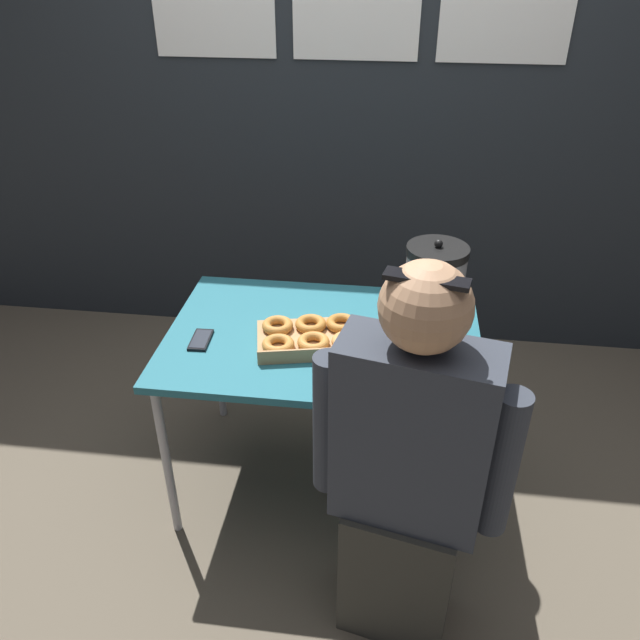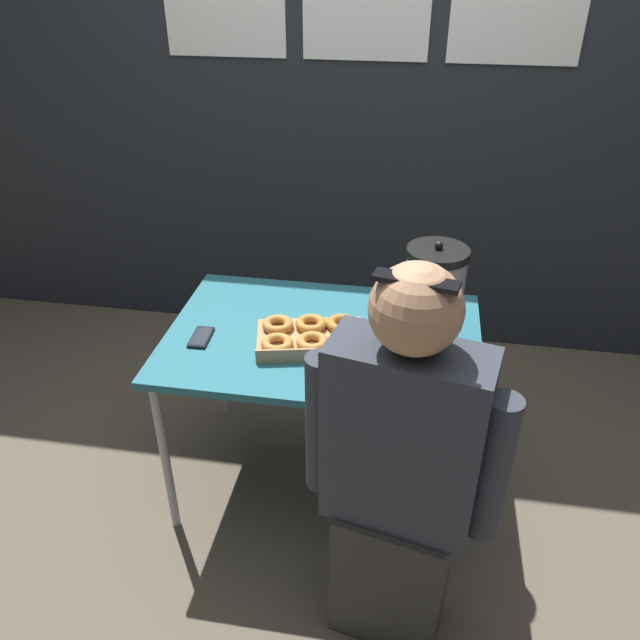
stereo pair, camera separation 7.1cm
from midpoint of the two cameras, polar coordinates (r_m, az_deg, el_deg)
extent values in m
plane|color=brown|center=(2.66, 1.02, -14.08)|extent=(12.00, 12.00, 0.00)
cube|color=#23282D|center=(3.11, 4.76, 19.52)|extent=(6.00, 0.10, 2.51)
cube|color=#236675|center=(2.22, 1.18, -1.66)|extent=(1.11, 0.76, 0.03)
cylinder|color=#ADADB2|center=(2.31, -13.09, -12.26)|extent=(0.03, 0.03, 0.67)
cylinder|color=#ADADB2|center=(2.19, 13.49, -15.32)|extent=(0.03, 0.03, 0.67)
cylinder|color=#ADADB2|center=(2.79, -8.28, -2.99)|extent=(0.03, 0.03, 0.67)
cylinder|color=#ADADB2|center=(2.69, 12.99, -4.98)|extent=(0.03, 0.03, 0.67)
cube|color=tan|center=(2.18, 0.07, -1.75)|extent=(0.42, 0.33, 0.02)
cube|color=tan|center=(2.06, 0.26, -3.06)|extent=(0.37, 0.09, 0.04)
torus|color=#BF7D36|center=(2.11, -2.99, -2.17)|extent=(0.12, 0.12, 0.03)
torus|color=#C17F37|center=(2.12, 0.25, -2.03)|extent=(0.15, 0.15, 0.03)
torus|color=#D5924B|center=(2.12, 3.40, -2.03)|extent=(0.12, 0.12, 0.03)
torus|color=#BF7D35|center=(2.22, -2.97, -0.43)|extent=(0.16, 0.16, 0.03)
torus|color=#BA7831|center=(2.22, 0.08, -0.36)|extent=(0.15, 0.15, 0.03)
torus|color=#B8752E|center=(2.22, 2.92, -0.34)|extent=(0.16, 0.16, 0.03)
cylinder|color=#939399|center=(2.13, 11.21, 1.71)|extent=(0.20, 0.20, 0.33)
cylinder|color=black|center=(2.05, 11.72, 6.02)|extent=(0.20, 0.20, 0.03)
sphere|color=black|center=(2.04, 11.80, 6.67)|extent=(0.03, 0.03, 0.03)
cylinder|color=black|center=(2.10, 10.92, -2.18)|extent=(0.02, 0.05, 0.02)
cube|color=black|center=(2.22, -9.92, -1.59)|extent=(0.07, 0.13, 0.01)
cube|color=#2D333D|center=(2.22, -9.94, -1.47)|extent=(0.06, 0.12, 0.00)
cube|color=#33332D|center=(2.08, 7.61, -21.50)|extent=(0.37, 0.29, 0.50)
cube|color=#333842|center=(1.69, 8.89, -10.60)|extent=(0.44, 0.27, 0.56)
sphere|color=tan|center=(1.46, 10.15, 0.97)|extent=(0.23, 0.23, 0.23)
cube|color=black|center=(1.39, 10.23, 3.53)|extent=(0.20, 0.09, 0.01)
cylinder|color=#333842|center=(1.70, 16.66, -12.95)|extent=(0.09, 0.09, 0.45)
cylinder|color=#333842|center=(1.75, 1.31, -9.51)|extent=(0.09, 0.09, 0.45)
camera|label=1|loc=(0.04, -89.07, 0.57)|focal=35.00mm
camera|label=2|loc=(0.04, 90.93, -0.57)|focal=35.00mm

